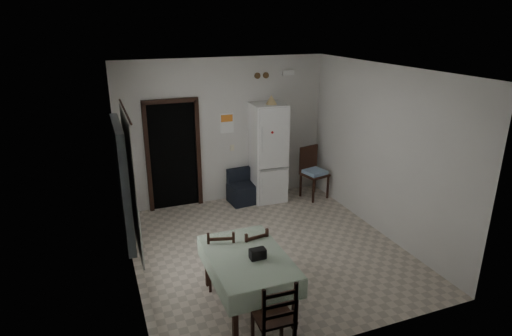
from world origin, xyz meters
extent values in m
plane|color=#B4A693|center=(0.00, 0.00, 0.00)|extent=(4.50, 4.50, 0.00)
cube|color=black|center=(-1.05, 2.46, 1.05)|extent=(0.90, 0.45, 2.10)
cube|color=black|center=(-1.54, 2.22, 1.05)|extent=(0.08, 0.10, 2.18)
cube|color=black|center=(-0.56, 2.22, 1.05)|extent=(0.08, 0.10, 2.18)
cube|color=black|center=(-1.05, 2.22, 2.14)|extent=(1.06, 0.10, 0.08)
cube|color=silver|center=(-2.15, -0.20, 1.55)|extent=(0.10, 1.20, 1.60)
cube|color=silver|center=(-2.04, -0.20, 1.55)|extent=(0.02, 1.45, 1.85)
cylinder|color=black|center=(-2.03, -0.20, 2.50)|extent=(0.02, 1.60, 0.02)
cube|color=white|center=(0.05, 2.24, 1.62)|extent=(0.28, 0.02, 0.40)
cube|color=orange|center=(0.05, 2.23, 1.72)|extent=(0.24, 0.01, 0.14)
cube|color=beige|center=(0.15, 2.24, 1.10)|extent=(0.08, 0.02, 0.12)
cylinder|color=brown|center=(0.70, 2.23, 2.52)|extent=(0.12, 0.03, 0.12)
cylinder|color=brown|center=(0.88, 2.23, 2.52)|extent=(0.12, 0.03, 0.12)
cube|color=white|center=(1.35, 2.21, 2.55)|extent=(0.25, 0.07, 0.09)
cone|color=tan|center=(0.83, 1.84, 2.10)|extent=(0.25, 0.25, 0.18)
cube|color=black|center=(-0.70, -1.37, 0.82)|extent=(0.20, 0.12, 0.13)
camera|label=1|loc=(-2.40, -5.71, 3.59)|focal=30.00mm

